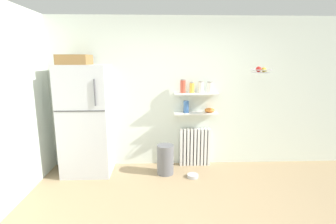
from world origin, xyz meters
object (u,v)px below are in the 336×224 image
at_px(radiator, 195,147).
at_px(shelf_bowl, 210,110).
at_px(storage_jar_2, 201,87).
at_px(refrigerator, 86,118).
at_px(trash_bin, 165,159).
at_px(storage_jar_1, 192,88).
at_px(hanging_fruit_basket, 261,70).
at_px(storage_jar_0, 183,86).
at_px(storage_jar_3, 210,87).
at_px(vase, 186,107).
at_px(pet_food_bowl, 193,176).

height_order(radiator, shelf_bowl, shelf_bowl).
height_order(storage_jar_2, shelf_bowl, storage_jar_2).
height_order(refrigerator, trash_bin, refrigerator).
distance_m(storage_jar_1, hanging_fruit_basket, 1.13).
bearing_deg(storage_jar_0, shelf_bowl, 0.00).
distance_m(storage_jar_2, trash_bin, 1.36).
xyz_separation_m(refrigerator, storage_jar_3, (2.07, 0.20, 0.48)).
relative_size(storage_jar_1, hanging_fruit_basket, 0.54).
bearing_deg(radiator, storage_jar_2, -21.31).
bearing_deg(hanging_fruit_basket, trash_bin, 179.60).
distance_m(refrigerator, storage_jar_0, 1.70).
bearing_deg(storage_jar_3, storage_jar_2, 180.00).
bearing_deg(storage_jar_2, storage_jar_1, 180.00).
xyz_separation_m(storage_jar_2, hanging_fruit_basket, (0.89, -0.33, 0.30)).
relative_size(storage_jar_2, vase, 0.98).
height_order(radiator, vase, vase).
xyz_separation_m(storage_jar_0, hanging_fruit_basket, (1.19, -0.33, 0.28)).
bearing_deg(storage_jar_3, shelf_bowl, 0.00).
relative_size(storage_jar_3, pet_food_bowl, 1.06).
xyz_separation_m(storage_jar_2, trash_bin, (-0.62, -0.32, -1.17)).
bearing_deg(pet_food_bowl, refrigerator, 170.91).
distance_m(storage_jar_0, storage_jar_2, 0.31).
relative_size(refrigerator, storage_jar_0, 8.26).
relative_size(storage_jar_3, trash_bin, 0.39).
relative_size(shelf_bowl, trash_bin, 0.36).
relative_size(vase, hanging_fruit_basket, 0.59).
xyz_separation_m(storage_jar_1, storage_jar_2, (0.15, 0.00, 0.01)).
bearing_deg(storage_jar_2, hanging_fruit_basket, -20.54).
bearing_deg(storage_jar_1, pet_food_bowl, -92.57).
height_order(radiator, storage_jar_2, storage_jar_2).
bearing_deg(refrigerator, pet_food_bowl, -9.09).
bearing_deg(storage_jar_3, trash_bin, -157.37).
distance_m(storage_jar_0, vase, 0.36).
bearing_deg(storage_jar_0, storage_jar_2, 0.00).
distance_m(storage_jar_0, pet_food_bowl, 1.50).
bearing_deg(storage_jar_1, storage_jar_3, 0.00).
xyz_separation_m(radiator, shelf_bowl, (0.24, -0.03, 0.68)).
relative_size(storage_jar_0, hanging_fruit_basket, 0.68).
bearing_deg(storage_jar_1, radiator, 21.31).
relative_size(refrigerator, shelf_bowl, 11.02).
height_order(storage_jar_1, pet_food_bowl, storage_jar_1).
distance_m(pet_food_bowl, hanging_fruit_basket, 2.00).
bearing_deg(refrigerator, vase, 6.91).
bearing_deg(storage_jar_2, trash_bin, -152.50).
xyz_separation_m(refrigerator, storage_jar_1, (1.76, 0.20, 0.48)).
distance_m(radiator, pet_food_bowl, 0.61).
distance_m(storage_jar_3, vase, 0.52).
xyz_separation_m(shelf_bowl, hanging_fruit_basket, (0.72, -0.33, 0.70)).
distance_m(radiator, trash_bin, 0.65).
bearing_deg(refrigerator, radiator, 7.20).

